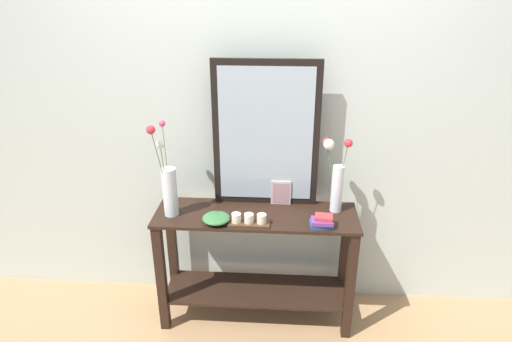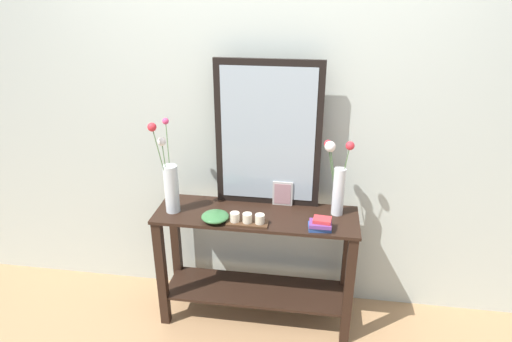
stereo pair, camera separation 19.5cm
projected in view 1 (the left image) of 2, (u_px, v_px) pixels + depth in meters
name	position (u px, v px, depth m)	size (l,w,h in m)	color
ground_plane	(256.00, 315.00, 3.02)	(7.00, 6.00, 0.02)	#A87F56
wall_back	(259.00, 110.00, 2.75)	(6.40, 0.08, 2.70)	beige
console_table	(256.00, 256.00, 2.82)	(1.24, 0.38, 0.78)	black
mirror_leaning	(266.00, 135.00, 2.66)	(0.64, 0.03, 0.91)	black
tall_vase_left	(169.00, 185.00, 2.62)	(0.13, 0.23, 0.59)	silver
vase_right	(336.00, 178.00, 2.65)	(0.17, 0.08, 0.47)	silver
candle_tray	(249.00, 220.00, 2.58)	(0.24, 0.09, 0.07)	#472D1C
picture_frame_small	(281.00, 193.00, 2.78)	(0.13, 0.01, 0.16)	#B7B2AD
decorative_bowl	(216.00, 218.00, 2.59)	(0.16, 0.16, 0.05)	#38703D
book_stack	(322.00, 222.00, 2.55)	(0.14, 0.10, 0.07)	#2D519E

